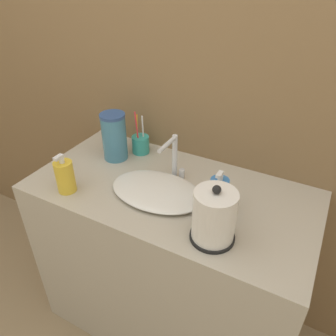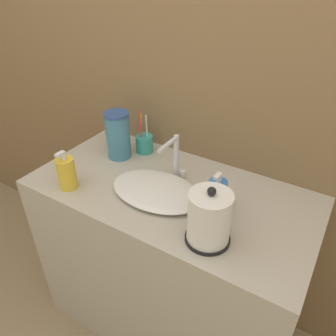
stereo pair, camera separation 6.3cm
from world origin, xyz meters
The scene contains 9 objects.
wall_back centered at (0.00, 0.61, 1.30)m, with size 6.00×0.04×2.60m.
vanity_counter centered at (0.00, 0.29, 0.43)m, with size 1.16×0.59×0.86m.
sink_basin centered at (-0.03, 0.24, 0.88)m, with size 0.38×0.26×0.04m.
faucet centered at (-0.02, 0.38, 0.97)m, with size 0.06×0.14×0.19m.
electric_kettle centered at (0.25, 0.12, 0.95)m, with size 0.15×0.15×0.22m.
toothbrush_cup centered at (-0.26, 0.49, 0.91)m, with size 0.08×0.08×0.21m.
lotion_bottle centered at (-0.36, 0.09, 0.93)m, with size 0.07×0.07×0.17m.
shampoo_bottle centered at (0.21, 0.28, 0.93)m, with size 0.07×0.07×0.16m.
water_pitcher centered at (-0.34, 0.39, 0.97)m, with size 0.11×0.11×0.22m.
Camera 2 is at (0.55, -0.62, 1.66)m, focal length 35.00 mm.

